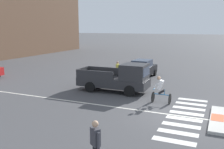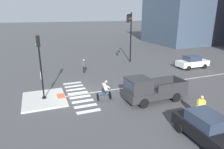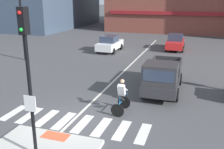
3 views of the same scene
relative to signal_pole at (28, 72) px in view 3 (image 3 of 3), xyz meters
The scene contains 17 objects.
ground_plane 4.41m from the signal_pole, 90.00° to the left, with size 300.00×300.00×0.00m, color #474749.
tactile_pad_front 3.34m from the signal_pole, 90.00° to the left, with size 1.10×0.60×0.01m, color #DB5B38.
signal_pole is the anchor object (origin of this frame).
crosswalk_stripe_a 5.43m from the signal_pole, 138.31° to the left, with size 0.44×1.80×0.01m, color silver.
crosswalk_stripe_b 4.92m from the signal_pole, 128.73° to the left, with size 0.44×1.80×0.01m, color silver.
crosswalk_stripe_c 4.55m from the signal_pole, 115.70° to the left, with size 0.44×1.80×0.01m, color silver.
crosswalk_stripe_d 4.36m from the signal_pole, 99.11° to the left, with size 0.44×1.80×0.01m, color silver.
crosswalk_stripe_e 4.36m from the signal_pole, 80.89° to the left, with size 0.44×1.80×0.01m, color silver.
crosswalk_stripe_f 4.55m from the signal_pole, 64.30° to the left, with size 0.44×1.80×0.01m, color silver.
crosswalk_stripe_g 4.92m from the signal_pole, 51.27° to the left, with size 0.44×1.80×0.01m, color silver.
crosswalk_stripe_h 5.43m from the signal_pole, 41.69° to the left, with size 0.44×1.80×0.01m, color silver.
lane_centre_line 13.41m from the signal_pole, 90.39° to the left, with size 0.14×28.00×0.01m, color silver.
traffic_light_mast 14.13m from the signal_pole, 124.20° to the left, with size 5.45×3.23×6.96m.
car_red_eastbound_distant 21.88m from the signal_pole, 82.56° to the left, with size 1.92×4.14×1.64m.
car_white_westbound_distant 19.01m from the signal_pole, 100.81° to the left, with size 1.89×4.12×1.64m.
pickup_truck_charcoal_eastbound_mid 8.96m from the signal_pole, 67.53° to the left, with size 2.12×5.13×2.08m.
cyclist 5.52m from the signal_pole, 69.16° to the left, with size 0.69×1.11×1.68m.
Camera 3 is at (5.11, -9.85, 5.57)m, focal length 42.01 mm.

